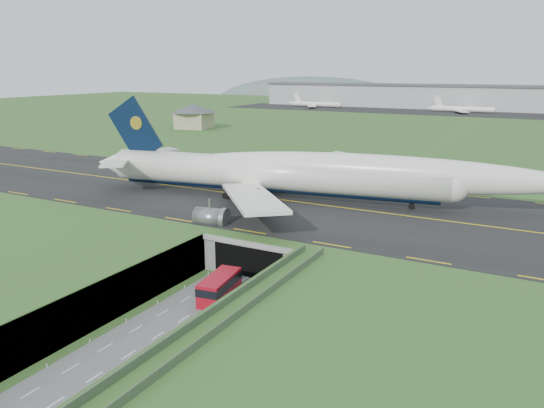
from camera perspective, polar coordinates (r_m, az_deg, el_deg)
The scene contains 10 objects.
ground at distance 76.12m, azimuth -5.74°, elevation -9.97°, with size 900.00×900.00×0.00m, color #355923.
airfield_deck at distance 74.94m, azimuth -5.80°, elevation -7.88°, with size 800.00×800.00×6.00m, color gray.
trench_road at distance 70.62m, azimuth -9.22°, elevation -12.03°, with size 12.00×75.00×0.20m, color slate.
taxiway at distance 101.55m, azimuth 4.63°, elevation -0.05°, with size 800.00×44.00×0.18m, color black.
tunnel_portal at distance 88.24m, azimuth 0.29°, elevation -4.10°, with size 17.00×22.30×6.00m.
guideway at distance 54.09m, azimuth -7.58°, elevation -14.43°, with size 3.00×53.00×7.05m.
jumbo_jet at distance 102.88m, azimuth 3.53°, elevation 3.24°, with size 95.41×60.64×20.34m.
shuttle_tram at distance 74.63m, azimuth -5.65°, elevation -8.91°, with size 4.40×8.81×3.42m.
service_building at distance 233.99m, azimuth -8.38°, elevation 9.54°, with size 22.38×22.38×10.55m.
cargo_terminal at distance 359.17m, azimuth 22.43°, elevation 10.53°, with size 320.00×67.00×15.60m.
Camera 1 is at (39.41, -57.14, 31.25)m, focal length 35.00 mm.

